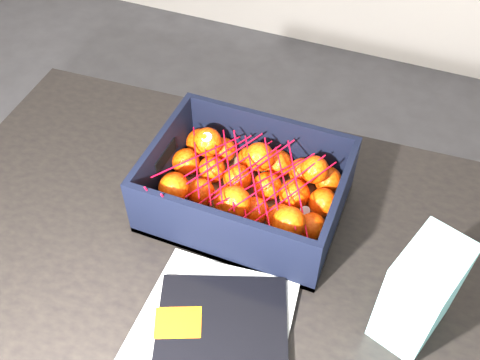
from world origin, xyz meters
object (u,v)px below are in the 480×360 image
at_px(magazine_stack, 212,344).
at_px(produce_crate, 246,193).
at_px(retail_carton, 420,292).
at_px(table, 226,288).

xyz_separation_m(magazine_stack, produce_crate, (-0.05, 0.29, 0.03)).
relative_size(produce_crate, retail_carton, 1.90).
height_order(table, produce_crate, produce_crate).
xyz_separation_m(produce_crate, retail_carton, (0.33, -0.13, 0.05)).
xyz_separation_m(table, magazine_stack, (0.05, -0.16, 0.11)).
xyz_separation_m(magazine_stack, retail_carton, (0.28, 0.16, 0.08)).
relative_size(table, magazine_stack, 3.64).
relative_size(table, retail_carton, 6.65).
distance_m(table, produce_crate, 0.19).
bearing_deg(produce_crate, table, -85.81).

